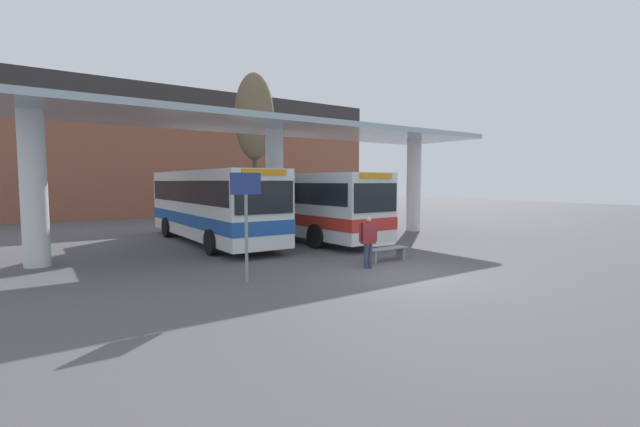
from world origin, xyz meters
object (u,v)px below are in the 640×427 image
at_px(transit_bus_center_bay, 292,202).
at_px(poplar_tree_behind_left, 254,117).
at_px(waiting_bench_near_pillar, 387,251).
at_px(transit_bus_left_bay, 211,203).
at_px(info_sign_platform, 246,205).
at_px(pedestrian_waiting, 368,237).

xyz_separation_m(transit_bus_center_bay, poplar_tree_behind_left, (2.27, 8.78, 5.48)).
xyz_separation_m(transit_bus_center_bay, waiting_bench_near_pillar, (-0.67, -7.56, -1.44)).
relative_size(transit_bus_left_bay, transit_bus_center_bay, 0.90).
xyz_separation_m(transit_bus_left_bay, waiting_bench_near_pillar, (3.42, -8.06, -1.49)).
bearing_deg(transit_bus_left_bay, waiting_bench_near_pillar, 113.79).
bearing_deg(transit_bus_center_bay, transit_bus_left_bay, -8.23).
xyz_separation_m(info_sign_platform, pedestrian_waiting, (4.04, -0.52, -1.14)).
bearing_deg(poplar_tree_behind_left, waiting_bench_near_pillar, -100.18).
bearing_deg(poplar_tree_behind_left, info_sign_platform, -117.09).
distance_m(transit_bus_center_bay, pedestrian_waiting, 8.51).
xyz_separation_m(transit_bus_left_bay, info_sign_platform, (-2.07, -8.18, 0.35)).
distance_m(info_sign_platform, poplar_tree_behind_left, 19.18).
xyz_separation_m(transit_bus_left_bay, transit_bus_center_bay, (4.09, -0.49, -0.05)).
bearing_deg(info_sign_platform, poplar_tree_behind_left, 62.91).
xyz_separation_m(transit_bus_left_bay, poplar_tree_behind_left, (6.35, 8.28, 5.43)).
relative_size(pedestrian_waiting, poplar_tree_behind_left, 0.16).
distance_m(transit_bus_left_bay, waiting_bench_near_pillar, 8.88).
bearing_deg(pedestrian_waiting, transit_bus_center_bay, 94.70).
height_order(waiting_bench_near_pillar, info_sign_platform, info_sign_platform).
distance_m(transit_bus_left_bay, info_sign_platform, 8.45).
distance_m(transit_bus_center_bay, info_sign_platform, 9.86).
xyz_separation_m(pedestrian_waiting, poplar_tree_behind_left, (4.38, 16.98, 6.22)).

